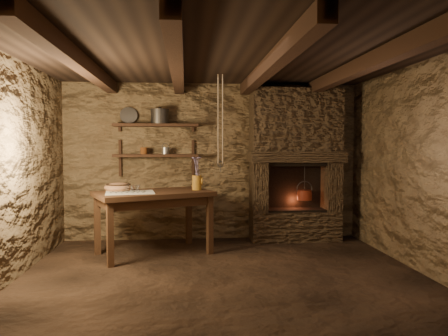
{
  "coord_description": "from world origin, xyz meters",
  "views": [
    {
      "loc": [
        -0.41,
        -4.74,
        1.45
      ],
      "look_at": [
        0.09,
        0.9,
        1.16
      ],
      "focal_mm": 35.0,
      "sensor_mm": 36.0,
      "label": 1
    }
  ],
  "objects": [
    {
      "name": "floor",
      "position": [
        0.0,
        0.0,
        0.0
      ],
      "size": [
        4.5,
        4.5,
        0.0
      ],
      "primitive_type": "plane",
      "color": "black",
      "rests_on": "ground"
    },
    {
      "name": "tin_pan",
      "position": [
        -1.26,
        1.94,
        1.9
      ],
      "size": [
        0.27,
        0.14,
        0.26
      ],
      "primitive_type": "cylinder",
      "rotation": [
        1.26,
        0.0,
        0.1
      ],
      "color": "#A5A49F",
      "rests_on": "shelf_upper"
    },
    {
      "name": "right_wall",
      "position": [
        2.25,
        0.0,
        1.2
      ],
      "size": [
        0.04,
        4.0,
        2.4
      ],
      "primitive_type": "cube",
      "color": "#493522",
      "rests_on": "floor"
    },
    {
      "name": "linen_cloth",
      "position": [
        -1.13,
        0.94,
        0.85
      ],
      "size": [
        0.67,
        0.57,
        0.01
      ],
      "primitive_type": "cube",
      "rotation": [
        0.0,
        0.0,
        0.15
      ],
      "color": "silver",
      "rests_on": "work_table"
    },
    {
      "name": "small_kettle",
      "position": [
        -0.71,
        1.84,
        1.37
      ],
      "size": [
        0.17,
        0.14,
        0.16
      ],
      "primitive_type": null,
      "rotation": [
        0.0,
        0.0,
        0.26
      ],
      "color": "#A5A49F",
      "rests_on": "shelf_lower"
    },
    {
      "name": "red_pot",
      "position": [
        1.38,
        1.72,
        0.71
      ],
      "size": [
        0.24,
        0.23,
        0.54
      ],
      "rotation": [
        0.0,
        0.0,
        0.03
      ],
      "color": "maroon",
      "rests_on": "hearth"
    },
    {
      "name": "hanging_ropes",
      "position": [
        0.05,
        1.05,
        1.8
      ],
      "size": [
        0.08,
        0.08,
        1.2
      ],
      "primitive_type": null,
      "color": "tan",
      "rests_on": "ceiling"
    },
    {
      "name": "stoneware_jug",
      "position": [
        -0.26,
        1.22,
        1.04
      ],
      "size": [
        0.17,
        0.17,
        0.46
      ],
      "rotation": [
        0.0,
        0.0,
        -0.36
      ],
      "color": "#A16C1F",
      "rests_on": "work_table"
    },
    {
      "name": "shelf_lower",
      "position": [
        -0.85,
        1.84,
        1.3
      ],
      "size": [
        1.25,
        0.3,
        0.04
      ],
      "primitive_type": "cube",
      "color": "black",
      "rests_on": "back_wall"
    },
    {
      "name": "hearth",
      "position": [
        1.25,
        1.77,
        1.23
      ],
      "size": [
        1.43,
        0.51,
        2.3
      ],
      "color": "#37281B",
      "rests_on": "floor"
    },
    {
      "name": "pewter_cutlery_row",
      "position": [
        -1.13,
        0.92,
        0.86
      ],
      "size": [
        0.53,
        0.27,
        0.01
      ],
      "primitive_type": null,
      "rotation": [
        0.0,
        0.0,
        0.15
      ],
      "color": "gray",
      "rests_on": "linen_cloth"
    },
    {
      "name": "back_wall",
      "position": [
        0.0,
        2.0,
        1.2
      ],
      "size": [
        4.5,
        0.04,
        2.4
      ],
      "primitive_type": "cube",
      "color": "#493522",
      "rests_on": "floor"
    },
    {
      "name": "beam_mid_left",
      "position": [
        -0.5,
        0.0,
        2.31
      ],
      "size": [
        0.14,
        3.95,
        0.16
      ],
      "primitive_type": "cube",
      "color": "black",
      "rests_on": "ceiling"
    },
    {
      "name": "iron_stockpot",
      "position": [
        -0.79,
        1.84,
        1.87
      ],
      "size": [
        0.34,
        0.34,
        0.2
      ],
      "primitive_type": "cylinder",
      "rotation": [
        0.0,
        0.0,
        -0.35
      ],
      "color": "#2E2B29",
      "rests_on": "shelf_upper"
    },
    {
      "name": "beam_far_right",
      "position": [
        1.5,
        0.0,
        2.31
      ],
      "size": [
        0.14,
        3.95,
        0.16
      ],
      "primitive_type": "cube",
      "color": "black",
      "rests_on": "ceiling"
    },
    {
      "name": "beam_mid_right",
      "position": [
        0.5,
        0.0,
        2.31
      ],
      "size": [
        0.14,
        3.95,
        0.16
      ],
      "primitive_type": "cube",
      "color": "black",
      "rests_on": "ceiling"
    },
    {
      "name": "rusty_tin",
      "position": [
        -1.03,
        1.84,
        1.37
      ],
      "size": [
        0.13,
        0.13,
        0.1
      ],
      "primitive_type": "cylinder",
      "rotation": [
        0.0,
        0.0,
        -0.42
      ],
      "color": "#572A11",
      "rests_on": "shelf_lower"
    },
    {
      "name": "work_table",
      "position": [
        -0.84,
        1.08,
        0.45
      ],
      "size": [
        1.68,
        1.36,
        0.84
      ],
      "rotation": [
        0.0,
        0.0,
        0.41
      ],
      "color": "#351F12",
      "rests_on": "floor"
    },
    {
      "name": "beam_far_left",
      "position": [
        -1.5,
        0.0,
        2.31
      ],
      "size": [
        0.14,
        3.95,
        0.16
      ],
      "primitive_type": "cube",
      "color": "black",
      "rests_on": "ceiling"
    },
    {
      "name": "front_wall",
      "position": [
        0.0,
        -2.0,
        1.2
      ],
      "size": [
        4.5,
        0.04,
        2.4
      ],
      "primitive_type": "cube",
      "color": "#493522",
      "rests_on": "floor"
    },
    {
      "name": "ceiling",
      "position": [
        0.0,
        0.0,
        2.4
      ],
      "size": [
        4.5,
        4.0,
        0.04
      ],
      "primitive_type": "cube",
      "color": "black",
      "rests_on": "back_wall"
    },
    {
      "name": "shelf_upper",
      "position": [
        -0.85,
        1.84,
        1.75
      ],
      "size": [
        1.25,
        0.3,
        0.04
      ],
      "primitive_type": "cube",
      "color": "black",
      "rests_on": "back_wall"
    },
    {
      "name": "drinking_glasses",
      "position": [
        -1.11,
        1.06,
        0.89
      ],
      "size": [
        0.2,
        0.06,
        0.08
      ],
      "primitive_type": null,
      "color": "white",
      "rests_on": "linen_cloth"
    },
    {
      "name": "left_wall",
      "position": [
        -2.25,
        0.0,
        1.2
      ],
      "size": [
        0.04,
        4.0,
        2.4
      ],
      "primitive_type": "cube",
      "color": "#493522",
      "rests_on": "floor"
    },
    {
      "name": "wooden_bowl",
      "position": [
        -1.31,
        1.2,
        0.89
      ],
      "size": [
        0.5,
        0.5,
        0.13
      ],
      "primitive_type": "ellipsoid",
      "rotation": [
        0.0,
        0.0,
        -0.41
      ],
      "color": "#905E3E",
      "rests_on": "work_table"
    }
  ]
}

